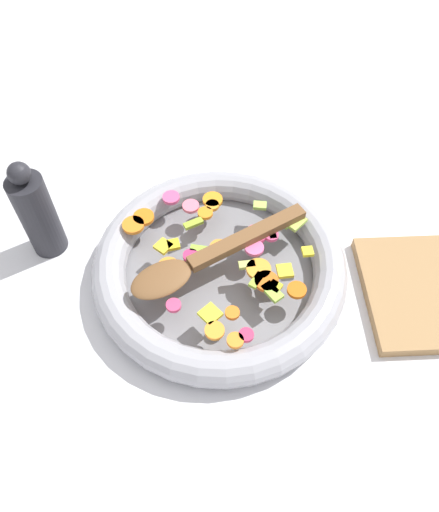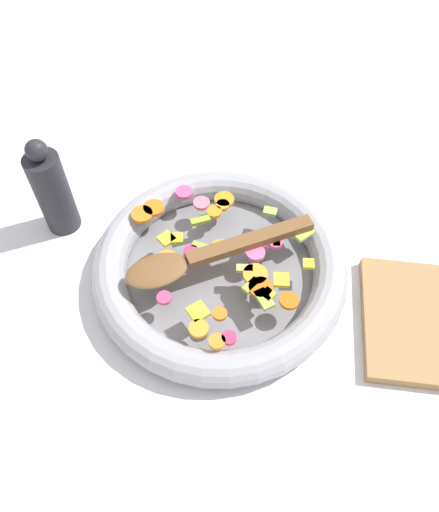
{
  "view_description": "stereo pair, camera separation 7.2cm",
  "coord_description": "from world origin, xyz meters",
  "views": [
    {
      "loc": [
        -0.02,
        -0.42,
        0.64
      ],
      "look_at": [
        0.0,
        0.0,
        0.05
      ],
      "focal_mm": 35.0,
      "sensor_mm": 36.0,
      "label": 1
    },
    {
      "loc": [
        0.05,
        -0.42,
        0.64
      ],
      "look_at": [
        0.0,
        0.0,
        0.05
      ],
      "focal_mm": 35.0,
      "sensor_mm": 36.0,
      "label": 2
    }
  ],
  "objects": [
    {
      "name": "wooden_spoon",
      "position": [
        -0.02,
        -0.01,
        0.06
      ],
      "size": [
        0.27,
        0.17,
        0.01
      ],
      "color": "brown",
      "rests_on": "chopped_vegetables"
    },
    {
      "name": "ground_plane",
      "position": [
        0.0,
        0.0,
        0.0
      ],
      "size": [
        4.0,
        4.0,
        0.0
      ],
      "primitive_type": "plane",
      "color": "silver"
    },
    {
      "name": "skillet",
      "position": [
        0.0,
        0.0,
        0.02
      ],
      "size": [
        0.38,
        0.38,
        0.05
      ],
      "color": "slate",
      "rests_on": "ground_plane"
    },
    {
      "name": "pepper_mill",
      "position": [
        -0.27,
        0.07,
        0.08
      ],
      "size": [
        0.05,
        0.05,
        0.18
      ],
      "color": "#232328",
      "rests_on": "ground_plane"
    },
    {
      "name": "chopped_vegetables",
      "position": [
        0.0,
        0.0,
        0.05
      ],
      "size": [
        0.29,
        0.29,
        0.01
      ],
      "color": "orange",
      "rests_on": "skillet"
    }
  ]
}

